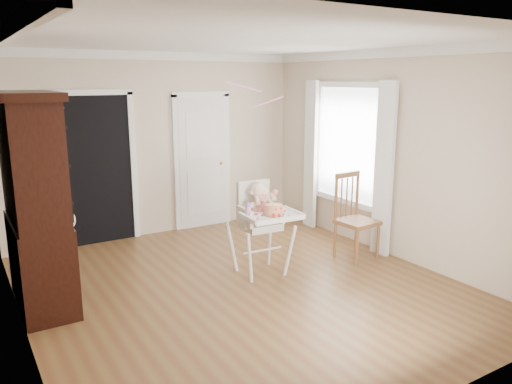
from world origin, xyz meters
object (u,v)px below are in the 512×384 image
cake (274,210)px  sippy_cup (248,209)px  dining_chair (355,219)px  high_chair (261,217)px  china_cabinet (36,202)px

cake → sippy_cup: size_ratio=1.56×
cake → dining_chair: bearing=3.9°
high_chair → dining_chair: size_ratio=1.02×
high_chair → china_cabinet: 2.46m
china_cabinet → dining_chair: size_ratio=1.96×
high_chair → china_cabinet: size_ratio=0.52×
china_cabinet → dining_chair: bearing=-9.8°
cake → china_cabinet: (-2.40, 0.74, 0.24)m
high_chair → china_cabinet: china_cabinet is taller
cake → china_cabinet: 2.52m
cake → dining_chair: dining_chair is taller
cake → china_cabinet: china_cabinet is taller
cake → china_cabinet: size_ratio=0.12×
china_cabinet → sippy_cup: bearing=-15.4°
dining_chair → sippy_cup: bearing=174.5°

